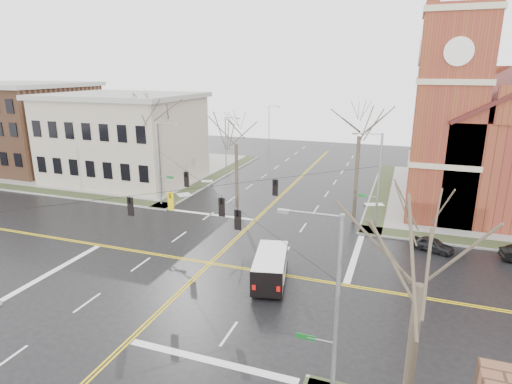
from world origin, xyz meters
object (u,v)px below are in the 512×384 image
(streetlight_north_b, at_px, (270,125))
(tree_ne, at_px, (360,131))
(tree_nw_near, at_px, (236,140))
(signal_pole_nw, at_px, (160,162))
(signal_pole_ne, at_px, (377,179))
(signal_pole_se, at_px, (333,308))
(parked_car_a, at_px, (433,244))
(cargo_van, at_px, (271,265))
(streetlight_north_a, at_px, (227,142))
(tree_se, at_px, (421,271))
(tree_nw_far, at_px, (156,118))

(streetlight_north_b, bearing_deg, tree_ne, -59.87)
(streetlight_north_b, xyz_separation_m, tree_nw_near, (7.50, -34.68, 3.04))
(streetlight_north_b, height_order, tree_nw_near, tree_nw_near)
(signal_pole_nw, bearing_deg, signal_pole_ne, 0.00)
(signal_pole_ne, height_order, signal_pole_se, same)
(parked_car_a, bearing_deg, cargo_van, 151.83)
(tree_ne, bearing_deg, streetlight_north_b, 120.13)
(streetlight_north_b, height_order, tree_ne, tree_ne)
(signal_pole_nw, height_order, tree_nw_near, tree_nw_near)
(parked_car_a, distance_m, tree_ne, 12.25)
(signal_pole_ne, height_order, tree_nw_near, tree_nw_near)
(signal_pole_ne, xyz_separation_m, parked_car_a, (5.09, -3.14, -4.38))
(streetlight_north_a, bearing_deg, signal_pole_nw, -92.32)
(tree_se, bearing_deg, streetlight_north_a, 120.87)
(signal_pole_ne, height_order, tree_ne, tree_ne)
(streetlight_north_b, relative_size, tree_nw_near, 0.77)
(parked_car_a, relative_size, tree_se, 0.29)
(tree_nw_near, bearing_deg, streetlight_north_a, 117.06)
(parked_car_a, xyz_separation_m, tree_nw_near, (-19.56, 4.96, 6.93))
(tree_nw_far, bearing_deg, streetlight_north_a, 80.03)
(streetlight_north_b, height_order, tree_nw_far, tree_nw_far)
(signal_pole_se, xyz_separation_m, tree_nw_far, (-24.42, 25.57, 4.34))
(signal_pole_se, height_order, tree_nw_near, tree_nw_near)
(parked_car_a, bearing_deg, signal_pole_nw, 104.84)
(cargo_van, bearing_deg, tree_se, -66.55)
(streetlight_north_a, bearing_deg, streetlight_north_b, 90.00)
(tree_nw_far, xyz_separation_m, tree_se, (27.54, -28.04, -0.91))
(parked_car_a, distance_m, tree_se, 23.73)
(signal_pole_ne, distance_m, tree_nw_far, 24.94)
(streetlight_north_a, relative_size, tree_se, 0.69)
(signal_pole_nw, relative_size, cargo_van, 1.55)
(streetlight_north_b, xyz_separation_m, tree_se, (25.09, -61.96, 3.91))
(streetlight_north_b, xyz_separation_m, cargo_van, (15.96, -49.13, -3.23))
(signal_pole_se, relative_size, tree_nw_far, 0.70)
(signal_pole_se, bearing_deg, signal_pole_ne, 90.00)
(signal_pole_se, distance_m, tree_ne, 25.58)
(tree_nw_near, bearing_deg, parked_car_a, -14.23)
(streetlight_north_a, xyz_separation_m, tree_ne, (19.93, -14.33, 4.52))
(tree_nw_far, bearing_deg, signal_pole_nw, -55.36)
(parked_car_a, relative_size, tree_ne, 0.27)
(streetlight_north_a, bearing_deg, tree_se, -59.13)
(tree_nw_near, relative_size, tree_ne, 0.83)
(signal_pole_se, distance_m, tree_nw_near, 28.85)
(streetlight_north_b, xyz_separation_m, tree_nw_far, (-2.45, -33.93, 4.82))
(signal_pole_se, height_order, streetlight_north_b, signal_pole_se)
(streetlight_north_a, xyz_separation_m, tree_se, (25.09, -41.96, 3.91))
(signal_pole_ne, distance_m, cargo_van, 14.47)
(cargo_van, xyz_separation_m, tree_ne, (3.96, 14.80, 7.76))
(streetlight_north_a, height_order, tree_nw_far, tree_nw_far)
(signal_pole_ne, distance_m, tree_ne, 5.03)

